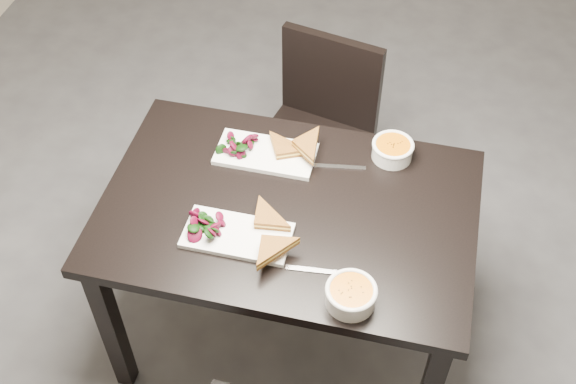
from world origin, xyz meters
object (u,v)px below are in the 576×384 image
object	(u,v)px
plate_near	(237,235)
soup_bowl_far	(393,149)
plate_far	(266,154)
chair_far	(319,126)
soup_bowl_near	(351,294)
table	(288,226)

from	to	relation	value
plate_near	soup_bowl_far	world-z (taller)	soup_bowl_far
plate_far	chair_far	bearing A→B (deg)	78.54
soup_bowl_near	soup_bowl_far	world-z (taller)	soup_bowl_near
table	plate_near	world-z (taller)	plate_near
chair_far	plate_far	distance (m)	0.55
chair_far	plate_near	world-z (taller)	chair_far
soup_bowl_near	chair_far	bearing A→B (deg)	106.27
chair_far	soup_bowl_far	size ratio (longest dim) A/B	5.97
plate_far	soup_bowl_far	size ratio (longest dim) A/B	2.36
soup_bowl_near	soup_bowl_far	size ratio (longest dim) A/B	1.05
plate_far	soup_bowl_far	distance (m)	0.43
table	plate_near	size ratio (longest dim) A/B	3.63
chair_far	plate_near	bearing A→B (deg)	-84.07
soup_bowl_near	soup_bowl_far	xyz separation A→B (m)	(0.03, 0.61, -0.00)
chair_far	soup_bowl_near	size ratio (longest dim) A/B	5.71
plate_near	soup_bowl_near	size ratio (longest dim) A/B	2.22
plate_far	plate_near	bearing A→B (deg)	-89.36
plate_near	soup_bowl_near	distance (m)	0.41
plate_near	soup_bowl_far	distance (m)	0.62
soup_bowl_near	soup_bowl_far	bearing A→B (deg)	86.74
chair_far	plate_far	bearing A→B (deg)	-89.28
chair_far	soup_bowl_far	distance (m)	0.58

